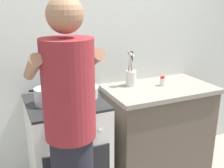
{
  "coord_description": "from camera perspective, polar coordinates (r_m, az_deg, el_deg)",
  "views": [
    {
      "loc": [
        -0.81,
        -1.83,
        1.67
      ],
      "look_at": [
        0.05,
        0.12,
        1.0
      ],
      "focal_mm": 43.06,
      "sensor_mm": 36.0,
      "label": 1
    }
  ],
  "objects": [
    {
      "name": "pot",
      "position": [
        2.12,
        -13.69,
        -2.52
      ],
      "size": [
        0.26,
        0.19,
        0.13
      ],
      "color": "#B2B2B7",
      "rests_on": "stove_range"
    },
    {
      "name": "back_wall",
      "position": [
        2.58,
        -0.37,
        8.05
      ],
      "size": [
        3.2,
        0.1,
        2.5
      ],
      "color": "silver",
      "rests_on": "ground"
    },
    {
      "name": "stove_range",
      "position": [
        2.38,
        -9.4,
        -13.78
      ],
      "size": [
        0.6,
        0.62,
        0.9
      ],
      "color": "white",
      "rests_on": "ground"
    },
    {
      "name": "countertop",
      "position": [
        2.7,
        9.62,
        -9.66
      ],
      "size": [
        1.0,
        0.6,
        0.9
      ],
      "color": "brown",
      "rests_on": "ground"
    },
    {
      "name": "mixing_bowl",
      "position": [
        2.23,
        -6.84,
        -1.51
      ],
      "size": [
        0.31,
        0.31,
        0.09
      ],
      "color": "#B7B7BC",
      "rests_on": "stove_range"
    },
    {
      "name": "utensil_crock",
      "position": [
        2.51,
        4.02,
        1.98
      ],
      "size": [
        0.1,
        0.1,
        0.33
      ],
      "color": "silver",
      "rests_on": "countertop"
    },
    {
      "name": "spice_bottle",
      "position": [
        2.56,
        10.63,
        0.63
      ],
      "size": [
        0.04,
        0.04,
        0.09
      ],
      "color": "silver",
      "rests_on": "countertop"
    },
    {
      "name": "person",
      "position": [
        1.67,
        -8.68,
        -11.93
      ],
      "size": [
        0.41,
        0.5,
        1.7
      ],
      "color": "black",
      "rests_on": "ground"
    }
  ]
}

